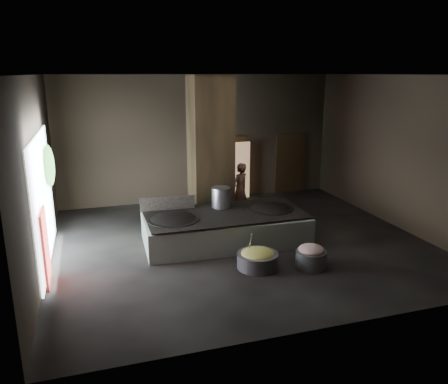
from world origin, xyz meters
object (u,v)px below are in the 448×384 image
object	(u,v)px
stock_pot	(221,197)
cook	(240,190)
veg_basin	(258,260)
hearth_platform	(225,229)
meat_basin	(311,259)
wok_left	(173,222)
wok_right	(270,211)

from	to	relation	value
stock_pot	cook	size ratio (longest dim) A/B	0.33
veg_basin	stock_pot	bearing A→B (deg)	94.72
hearth_platform	veg_basin	bearing A→B (deg)	-80.26
stock_pot	meat_basin	xyz separation A→B (m)	(1.44, -2.73, -0.93)
stock_pot	meat_basin	bearing A→B (deg)	-62.17
hearth_platform	wok_left	xyz separation A→B (m)	(-1.45, -0.05, 0.37)
meat_basin	veg_basin	bearing A→B (deg)	164.50
wok_right	meat_basin	xyz separation A→B (m)	(0.14, -2.23, -0.55)
hearth_platform	meat_basin	distance (m)	2.65
wok_left	cook	distance (m)	3.36
wok_right	veg_basin	xyz separation A→B (m)	(-1.10, -1.88, -0.57)
cook	meat_basin	world-z (taller)	cook
stock_pot	meat_basin	distance (m)	3.22
wok_left	hearth_platform	bearing A→B (deg)	1.97
wok_left	cook	world-z (taller)	cook
hearth_platform	wok_right	bearing A→B (deg)	4.19
hearth_platform	meat_basin	world-z (taller)	hearth_platform
cook	wok_left	bearing A→B (deg)	9.54
veg_basin	meat_basin	bearing A→B (deg)	-15.50
cook	meat_basin	distance (m)	4.31
wok_left	wok_right	world-z (taller)	wok_left
hearth_platform	wok_left	bearing A→B (deg)	-175.96
cook	veg_basin	xyz separation A→B (m)	(-0.91, -3.90, -0.70)
wok_right	meat_basin	bearing A→B (deg)	-86.39
cook	meat_basin	xyz separation A→B (m)	(0.34, -4.24, -0.68)
wok_right	meat_basin	distance (m)	2.30
wok_right	cook	world-z (taller)	cook
stock_pot	wok_right	bearing A→B (deg)	-21.04
stock_pot	cook	world-z (taller)	cook
wok_left	wok_right	distance (m)	2.80
wok_left	meat_basin	distance (m)	3.67
wok_right	cook	bearing A→B (deg)	95.60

